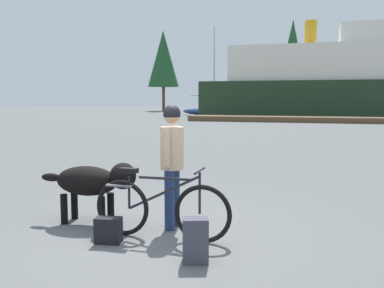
% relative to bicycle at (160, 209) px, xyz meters
% --- Properties ---
extents(ground_plane, '(160.00, 160.00, 0.00)m').
position_rel_bicycle_xyz_m(ground_plane, '(-0.13, 0.07, -0.40)').
color(ground_plane, '#595B5B').
extents(bicycle, '(1.83, 0.44, 0.92)m').
position_rel_bicycle_xyz_m(bicycle, '(0.00, 0.00, 0.00)').
color(bicycle, black).
rests_on(bicycle, ground_plane).
extents(person_cyclist, '(0.32, 0.53, 1.71)m').
position_rel_bicycle_xyz_m(person_cyclist, '(-0.01, 0.50, 0.63)').
color(person_cyclist, navy).
rests_on(person_cyclist, ground_plane).
extents(dog, '(1.50, 0.50, 0.90)m').
position_rel_bicycle_xyz_m(dog, '(-1.16, 0.37, 0.21)').
color(dog, black).
rests_on(dog, ground_plane).
extents(backpack, '(0.33, 0.28, 0.49)m').
position_rel_bicycle_xyz_m(backpack, '(0.65, -0.63, -0.15)').
color(backpack, '#3F3F4C').
rests_on(backpack, ground_plane).
extents(handbag_pannier, '(0.34, 0.22, 0.32)m').
position_rel_bicycle_xyz_m(handbag_pannier, '(-0.57, -0.33, -0.24)').
color(handbag_pannier, black).
rests_on(handbag_pannier, ground_plane).
extents(dock_pier, '(15.30, 2.80, 0.40)m').
position_rel_bicycle_xyz_m(dock_pier, '(-0.37, 28.88, -0.20)').
color(dock_pier, brown).
rests_on(dock_pier, ground_plane).
extents(ferry_boat, '(25.48, 7.93, 8.93)m').
position_rel_bicycle_xyz_m(ferry_boat, '(4.13, 37.16, 2.76)').
color(ferry_boat, '#1E331E').
rests_on(ferry_boat, ground_plane).
extents(sailboat_moored, '(6.70, 1.88, 9.04)m').
position_rel_bicycle_xyz_m(sailboat_moored, '(-8.52, 38.47, 0.12)').
color(sailboat_moored, navy).
rests_on(sailboat_moored, ground_plane).
extents(pine_tree_far_left, '(4.37, 4.37, 11.25)m').
position_rel_bicycle_xyz_m(pine_tree_far_left, '(-19.37, 53.01, 6.92)').
color(pine_tree_far_left, '#4C331E').
rests_on(pine_tree_far_left, ground_plane).
extents(pine_tree_center, '(4.03, 4.03, 12.33)m').
position_rel_bicycle_xyz_m(pine_tree_center, '(-1.74, 55.44, 7.10)').
color(pine_tree_center, '#4C331E').
rests_on(pine_tree_center, ground_plane).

